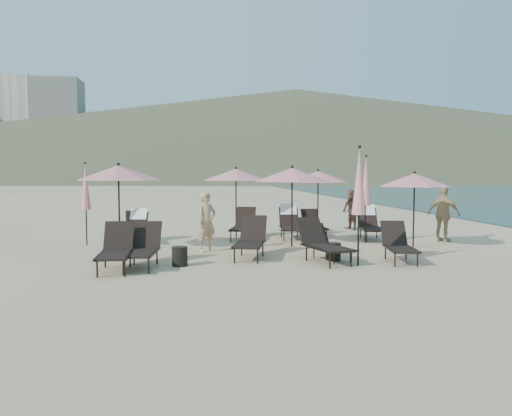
{
  "coord_description": "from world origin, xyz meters",
  "views": [
    {
      "loc": [
        -2.6,
        -12.25,
        2.21
      ],
      "look_at": [
        -0.74,
        3.5,
        1.1
      ],
      "focal_mm": 35.0,
      "sensor_mm": 36.0,
      "label": 1
    }
  ],
  "objects": [
    {
      "name": "beachgoer_c",
      "position": [
        5.27,
        2.89,
        0.91
      ],
      "size": [
        0.98,
        1.12,
        1.81
      ],
      "primitive_type": "imported",
      "rotation": [
        0.0,
        0.0,
        2.19
      ],
      "color": "tan",
      "rests_on": "ground"
    },
    {
      "name": "umbrella_open_3",
      "position": [
        -1.25,
        5.18,
        2.16
      ],
      "size": [
        2.27,
        2.27,
        2.44
      ],
      "color": "black",
      "rests_on": "ground"
    },
    {
      "name": "side_table_0",
      "position": [
        -3.03,
        -0.37,
        0.23
      ],
      "size": [
        0.37,
        0.37,
        0.46
      ],
      "primitive_type": "cylinder",
      "color": "black",
      "rests_on": "ground"
    },
    {
      "name": "lounger_7",
      "position": [
        -4.5,
        3.85,
        0.46
      ],
      "size": [
        0.97,
        1.8,
        0.98
      ],
      "rotation": [
        0.0,
        0.0,
        0.2
      ],
      "color": "black",
      "rests_on": "ground"
    },
    {
      "name": "lounger_8",
      "position": [
        -1.07,
        4.31,
        0.49
      ],
      "size": [
        1.09,
        1.91,
        1.04
      ],
      "rotation": [
        0.0,
        0.0,
        -0.24
      ],
      "color": "black",
      "rests_on": "ground"
    },
    {
      "name": "lounger_0",
      "position": [
        -4.46,
        -0.64,
        0.49
      ],
      "size": [
        0.75,
        1.84,
        1.05
      ],
      "rotation": [
        0.0,
        0.0,
        0.03
      ],
      "color": "black",
      "rests_on": "ground"
    },
    {
      "name": "umbrella_closed_0",
      "position": [
        1.2,
        -0.85,
        2.0
      ],
      "size": [
        0.34,
        0.34,
        2.87
      ],
      "color": "black",
      "rests_on": "ground"
    },
    {
      "name": "ground",
      "position": [
        0.0,
        0.0,
        0.0
      ],
      "size": [
        800.0,
        800.0,
        0.0
      ],
      "primitive_type": "plane",
      "color": "#D6BA8C",
      "rests_on": "ground"
    },
    {
      "name": "lounger_2",
      "position": [
        -1.22,
        0.62,
        0.49
      ],
      "size": [
        1.11,
        1.94,
        1.05
      ],
      "rotation": [
        0.0,
        0.0,
        -0.24
      ],
      "color": "black",
      "rests_on": "ground"
    },
    {
      "name": "lounger_6",
      "position": [
        -4.59,
        3.67,
        0.51
      ],
      "size": [
        0.9,
        1.79,
        1.07
      ],
      "rotation": [
        0.0,
        0.0,
        -0.17
      ],
      "color": "black",
      "rests_on": "ground"
    },
    {
      "name": "lounger_10",
      "position": [
        1.42,
        4.67,
        0.43
      ],
      "size": [
        0.65,
        1.63,
        0.93
      ],
      "rotation": [
        0.0,
        0.0,
        0.02
      ],
      "color": "black",
      "rests_on": "ground"
    },
    {
      "name": "umbrella_open_4",
      "position": [
        1.69,
        5.18,
        2.09
      ],
      "size": [
        2.19,
        2.19,
        2.36
      ],
      "color": "black",
      "rests_on": "ground"
    },
    {
      "name": "umbrella_open_2",
      "position": [
        3.69,
        1.63,
        2.01
      ],
      "size": [
        2.11,
        2.11,
        2.27
      ],
      "color": "black",
      "rests_on": "ground"
    },
    {
      "name": "lounger_9",
      "position": [
        0.54,
        4.42,
        0.54
      ],
      "size": [
        0.83,
        1.88,
        1.14
      ],
      "rotation": [
        0.0,
        0.0,
        -0.09
      ],
      "color": "black",
      "rests_on": "ground"
    },
    {
      "name": "lounger_4",
      "position": [
        0.7,
        0.16,
        0.41
      ],
      "size": [
        1.01,
        1.61,
        0.87
      ],
      "rotation": [
        0.0,
        0.0,
        0.31
      ],
      "color": "black",
      "rests_on": "ground"
    },
    {
      "name": "lounger_1",
      "position": [
        -3.88,
        -0.35,
        0.47
      ],
      "size": [
        0.83,
        1.82,
        1.01
      ],
      "rotation": [
        0.0,
        0.0,
        -0.09
      ],
      "color": "black",
      "rests_on": "ground"
    },
    {
      "name": "beachgoer_a",
      "position": [
        -2.34,
        1.74,
        0.84
      ],
      "size": [
        0.73,
        0.69,
        1.68
      ],
      "primitive_type": "imported",
      "rotation": [
        0.0,
        0.0,
        0.65
      ],
      "color": "tan",
      "rests_on": "ground"
    },
    {
      "name": "umbrella_closed_2",
      "position": [
        -6.01,
        3.56,
        1.78
      ],
      "size": [
        0.3,
        0.3,
        2.55
      ],
      "color": "black",
      "rests_on": "ground"
    },
    {
      "name": "umbrella_open_0",
      "position": [
        -4.8,
        2.16,
        2.22
      ],
      "size": [
        2.33,
        2.33,
        2.51
      ],
      "color": "black",
      "rests_on": "ground"
    },
    {
      "name": "lounger_5",
      "position": [
        2.4,
        -0.37,
        0.45
      ],
      "size": [
        0.89,
        1.75,
        0.96
      ],
      "rotation": [
        0.0,
        0.0,
        -0.16
      ],
      "color": "black",
      "rests_on": "ground"
    },
    {
      "name": "umbrella_open_1",
      "position": [
        0.22,
        2.42,
        2.16
      ],
      "size": [
        2.27,
        2.27,
        2.44
      ],
      "color": "black",
      "rests_on": "ground"
    },
    {
      "name": "lounger_11",
      "position": [
        3.18,
        3.9,
        0.54
      ],
      "size": [
        0.92,
        1.88,
        1.13
      ],
      "rotation": [
        0.0,
        0.0,
        -0.15
      ],
      "color": "black",
      "rests_on": "ground"
    },
    {
      "name": "volcanic_headland",
      "position": [
        71.37,
        302.62,
        26.49
      ],
      "size": [
        690.0,
        690.0,
        55.0
      ],
      "color": "brown",
      "rests_on": "ground"
    },
    {
      "name": "hotel_skyline",
      "position": [
        -93.62,
        271.21,
        24.18
      ],
      "size": [
        109.0,
        82.0,
        55.0
      ],
      "color": "beige",
      "rests_on": "ground"
    },
    {
      "name": "umbrella_closed_1",
      "position": [
        2.67,
        2.89,
        1.94
      ],
      "size": [
        0.33,
        0.33,
        2.79
      ],
      "color": "black",
      "rests_on": "ground"
    },
    {
      "name": "beachgoer_b",
      "position": [
        3.36,
        6.55,
        0.79
      ],
      "size": [
        0.82,
        0.92,
        1.58
      ],
      "primitive_type": "imported",
      "rotation": [
        0.0,
        0.0,
        -1.23
      ],
      "color": "#8B5947",
      "rests_on": "ground"
    },
    {
      "name": "side_table_1",
      "position": [
        0.83,
        -0.06,
        0.22
      ],
      "size": [
        0.36,
        0.36,
        0.45
      ],
      "primitive_type": "cylinder",
      "color": "black",
      "rests_on": "ground"
    },
    {
      "name": "lounger_3",
      "position": [
        0.49,
        -0.2,
        0.5
      ],
      "size": [
        1.17,
        1.97,
        1.06
      ],
      "rotation": [
        0.0,
        0.0,
        0.27
      ],
      "color": "black",
      "rests_on": "ground"
    }
  ]
}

